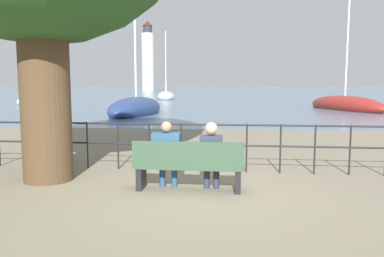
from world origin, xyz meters
The scene contains 11 objects.
ground_plane centered at (0.00, 0.00, 0.00)m, with size 1000.00×1000.00×0.00m, color #7A705B.
harbor_water centered at (0.00, 159.21, 0.00)m, with size 600.00×300.00×0.01m.
park_bench centered at (0.00, -0.06, 0.44)m, with size 1.94×0.45×0.90m.
seated_person_left centered at (-0.40, 0.01, 0.67)m, with size 0.50×0.35×1.23m.
seated_person_right centered at (0.40, 0.02, 0.67)m, with size 0.38×0.35×1.22m.
promenade_railing centered at (0.00, 1.50, 0.69)m, with size 14.90×0.04×1.05m.
sailboat_1 centered at (9.24, 23.57, 0.34)m, with size 4.90×9.28×11.28m.
sailboat_3 centered at (-19.90, 29.47, 0.27)m, with size 4.85×7.18×9.05m.
sailboat_4 centered at (-8.44, 43.42, 0.34)m, with size 3.35×7.00×9.48m.
sailboat_5 centered at (-5.62, 17.46, 0.36)m, with size 2.75×8.38×11.77m.
harbor_lighthouse centered at (-28.81, 120.26, 11.03)m, with size 4.24×4.24×23.72m.
Camera 1 is at (0.80, -6.47, 1.85)m, focal length 35.00 mm.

